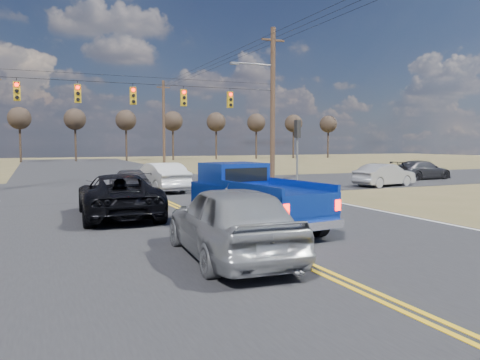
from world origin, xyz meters
name	(u,v)px	position (x,y,z in m)	size (l,w,h in m)	color
ground	(289,258)	(0.00, 0.00, 0.00)	(160.00, 160.00, 0.00)	brown
road_main	(172,205)	(0.00, 10.00, 0.00)	(14.00, 120.00, 0.02)	#28282B
road_cross	(135,188)	(0.00, 18.00, 0.00)	(120.00, 12.00, 0.02)	#28282B
signal_gantry	(143,100)	(0.50, 17.79, 5.06)	(19.60, 4.83, 10.00)	#473323
utility_poles	(137,96)	(0.00, 17.00, 5.23)	(19.60, 58.32, 10.00)	#473323
treeline	(110,101)	(0.00, 26.96, 5.70)	(87.00, 117.80, 7.40)	#33261C
pickup_truck	(253,198)	(0.78, 3.53, 0.96)	(2.63, 5.48, 1.98)	black
silver_suv	(230,221)	(-1.25, 0.49, 0.86)	(2.03, 5.04, 1.72)	gray
black_suv	(118,196)	(-2.60, 7.50, 0.77)	(2.56, 5.55, 1.54)	black
white_car_queue	(160,177)	(0.89, 15.50, 0.78)	(1.65, 4.72, 1.56)	silver
dgrey_car_queue	(130,182)	(-0.80, 15.12, 0.63)	(1.76, 4.32, 1.25)	#3A3A40
cross_car_east_near	(385,175)	(13.99, 13.00, 0.68)	(4.15, 1.45, 1.37)	#94969B
cross_car_east_far	(422,170)	(20.09, 16.17, 0.68)	(4.68, 1.90, 1.36)	#2C2C30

